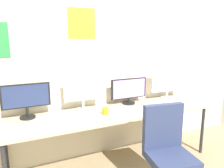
{
  "coord_description": "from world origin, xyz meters",
  "views": [
    {
      "loc": [
        -1.17,
        -1.84,
        1.66
      ],
      "look_at": [
        0.0,
        0.65,
        1.09
      ],
      "focal_mm": 35.2,
      "sensor_mm": 36.0,
      "label": 1
    }
  ],
  "objects": [
    {
      "name": "monitor_far_left",
      "position": [
        -1.03,
        0.81,
        0.98
      ],
      "size": [
        0.55,
        0.18,
        0.41
      ],
      "color": "black",
      "rests_on": "desk"
    },
    {
      "name": "keyboard_main",
      "position": [
        0.0,
        0.37,
        0.75
      ],
      "size": [
        0.36,
        0.13,
        0.02
      ],
      "primitive_type": "cube",
      "color": "silver",
      "rests_on": "desk"
    },
    {
      "name": "monitor_far_right",
      "position": [
        1.03,
        0.81,
        1.0
      ],
      "size": [
        0.56,
        0.18,
        0.46
      ],
      "color": "silver",
      "rests_on": "desk"
    },
    {
      "name": "monitor_center_right",
      "position": [
        0.34,
        0.81,
        0.94
      ],
      "size": [
        0.55,
        0.18,
        0.37
      ],
      "color": "black",
      "rests_on": "desk"
    },
    {
      "name": "coffee_mug",
      "position": [
        -0.14,
        0.54,
        0.79
      ],
      "size": [
        0.11,
        0.08,
        0.09
      ],
      "color": "orange",
      "rests_on": "desk"
    },
    {
      "name": "desk",
      "position": [
        0.0,
        0.6,
        0.69
      ],
      "size": [
        2.69,
        0.68,
        0.74
      ],
      "color": "tan",
      "rests_on": "ground_plane"
    },
    {
      "name": "wall_back",
      "position": [
        -0.0,
        1.02,
        1.3
      ],
      "size": [
        5.09,
        0.11,
        2.6
      ],
      "color": "beige",
      "rests_on": "ground_plane"
    },
    {
      "name": "office_chair",
      "position": [
        0.23,
        -0.21,
        0.4
      ],
      "size": [
        0.52,
        0.52,
        0.99
      ],
      "color": "#2D2D33",
      "rests_on": "ground_plane"
    },
    {
      "name": "monitor_center_left",
      "position": [
        -0.34,
        0.81,
        0.99
      ],
      "size": [
        0.49,
        0.18,
        0.44
      ],
      "color": "silver",
      "rests_on": "desk"
    },
    {
      "name": "computer_mouse",
      "position": [
        1.08,
        0.46,
        0.76
      ],
      "size": [
        0.06,
        0.1,
        0.03
      ],
      "primitive_type": "ellipsoid",
      "color": "silver",
      "rests_on": "desk"
    }
  ]
}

